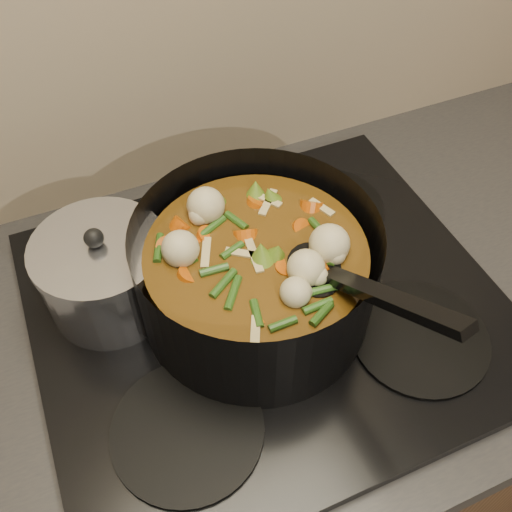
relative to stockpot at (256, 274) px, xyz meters
name	(u,v)px	position (x,y,z in m)	size (l,w,h in m)	color
counter	(264,440)	(0.02, 0.00, -0.54)	(2.64, 0.64, 0.91)	brown
stovetop	(267,307)	(0.02, 0.00, -0.08)	(0.62, 0.54, 0.03)	black
stockpot	(256,274)	(0.00, 0.00, 0.00)	(0.31, 0.40, 0.22)	black
saucepan	(105,273)	(-0.18, 0.09, -0.01)	(0.17, 0.17, 0.14)	silver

